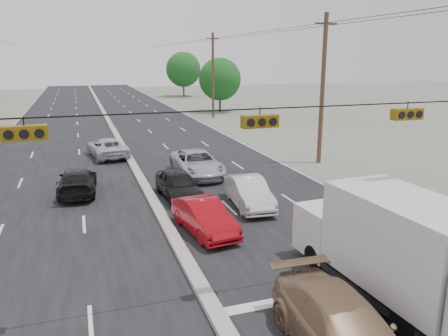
% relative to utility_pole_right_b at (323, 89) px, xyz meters
% --- Properties ---
extents(ground, '(200.00, 200.00, 0.00)m').
position_rel_utility_pole_right_b_xyz_m(ground, '(-12.50, -15.00, -5.11)').
color(ground, '#606356').
rests_on(ground, ground).
extents(road_surface, '(20.00, 160.00, 0.02)m').
position_rel_utility_pole_right_b_xyz_m(road_surface, '(-12.50, 15.00, -5.11)').
color(road_surface, black).
rests_on(road_surface, ground).
extents(center_median, '(0.50, 160.00, 0.20)m').
position_rel_utility_pole_right_b_xyz_m(center_median, '(-12.50, 15.00, -5.01)').
color(center_median, gray).
rests_on(center_median, ground).
extents(utility_pole_right_b, '(1.60, 0.30, 10.00)m').
position_rel_utility_pole_right_b_xyz_m(utility_pole_right_b, '(0.00, 0.00, 0.00)').
color(utility_pole_right_b, '#422D1E').
rests_on(utility_pole_right_b, ground).
extents(utility_pole_right_c, '(1.60, 0.30, 10.00)m').
position_rel_utility_pole_right_b_xyz_m(utility_pole_right_c, '(0.00, 25.00, 0.00)').
color(utility_pole_right_c, '#422D1E').
rests_on(utility_pole_right_c, ground).
extents(traffic_signals, '(25.00, 0.30, 0.54)m').
position_rel_utility_pole_right_b_xyz_m(traffic_signals, '(-11.10, -15.00, 0.39)').
color(traffic_signals, black).
rests_on(traffic_signals, ground).
extents(tree_right_mid, '(5.60, 5.60, 7.14)m').
position_rel_utility_pole_right_b_xyz_m(tree_right_mid, '(2.50, 30.00, -0.77)').
color(tree_right_mid, '#382619').
rests_on(tree_right_mid, ground).
extents(tree_right_far, '(6.40, 6.40, 8.16)m').
position_rel_utility_pole_right_b_xyz_m(tree_right_far, '(3.50, 55.00, -0.15)').
color(tree_right_far, '#382619').
rests_on(tree_right_far, ground).
extents(box_truck, '(2.65, 6.71, 3.35)m').
position_rel_utility_pole_right_b_xyz_m(box_truck, '(-7.24, -16.12, -3.39)').
color(box_truck, black).
rests_on(box_truck, ground).
extents(tan_sedan, '(2.34, 5.29, 1.51)m').
position_rel_utility_pole_right_b_xyz_m(tan_sedan, '(-10.11, -18.28, -4.35)').
color(tan_sedan, brown).
rests_on(tan_sedan, ground).
extents(red_sedan, '(2.02, 4.36, 1.38)m').
position_rel_utility_pole_right_b_xyz_m(red_sedan, '(-11.10, -9.58, -4.42)').
color(red_sedan, '#990911').
rests_on(red_sedan, ground).
extents(queue_car_a, '(2.04, 4.44, 1.48)m').
position_rel_utility_pole_right_b_xyz_m(queue_car_a, '(-11.10, -4.81, -4.37)').
color(queue_car_a, black).
rests_on(queue_car_a, ground).
extents(queue_car_b, '(1.89, 4.49, 1.44)m').
position_rel_utility_pole_right_b_xyz_m(queue_car_b, '(-8.11, -7.11, -4.39)').
color(queue_car_b, silver).
rests_on(queue_car_b, ground).
extents(queue_car_c, '(2.57, 5.51, 1.53)m').
position_rel_utility_pole_right_b_xyz_m(queue_car_c, '(-9.00, -0.62, -4.34)').
color(queue_car_c, '#ACAFB4').
rests_on(queue_car_c, ground).
extents(oncoming_near, '(2.22, 4.82, 1.37)m').
position_rel_utility_pole_right_b_xyz_m(oncoming_near, '(-16.08, -2.18, -4.42)').
color(oncoming_near, black).
rests_on(oncoming_near, ground).
extents(oncoming_far, '(3.02, 5.35, 1.41)m').
position_rel_utility_pole_right_b_xyz_m(oncoming_far, '(-13.90, 6.48, -4.40)').
color(oncoming_far, '#B7BBC0').
rests_on(oncoming_far, ground).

